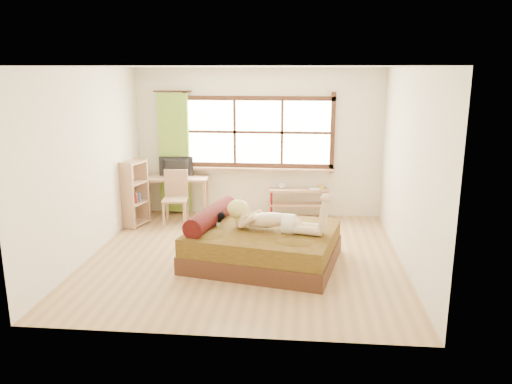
# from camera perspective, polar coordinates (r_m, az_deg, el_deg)

# --- Properties ---
(floor) EXTENTS (4.50, 4.50, 0.00)m
(floor) POSITION_cam_1_polar(r_m,az_deg,el_deg) (7.36, -1.32, -7.40)
(floor) COLOR #9E754C
(floor) RESTS_ON ground
(ceiling) EXTENTS (4.50, 4.50, 0.00)m
(ceiling) POSITION_cam_1_polar(r_m,az_deg,el_deg) (6.86, -1.45, 14.13)
(ceiling) COLOR white
(ceiling) RESTS_ON wall_back
(wall_back) EXTENTS (4.50, 0.00, 4.50)m
(wall_back) POSITION_cam_1_polar(r_m,az_deg,el_deg) (9.19, 0.28, 5.62)
(wall_back) COLOR silver
(wall_back) RESTS_ON floor
(wall_front) EXTENTS (4.50, 0.00, 4.50)m
(wall_front) POSITION_cam_1_polar(r_m,az_deg,el_deg) (4.81, -4.52, -2.08)
(wall_front) COLOR silver
(wall_front) RESTS_ON floor
(wall_left) EXTENTS (0.00, 4.50, 4.50)m
(wall_left) POSITION_cam_1_polar(r_m,az_deg,el_deg) (7.58, -18.55, 3.13)
(wall_left) COLOR silver
(wall_left) RESTS_ON floor
(wall_right) EXTENTS (0.00, 4.50, 4.50)m
(wall_right) POSITION_cam_1_polar(r_m,az_deg,el_deg) (7.08, 17.03, 2.52)
(wall_right) COLOR silver
(wall_right) RESTS_ON floor
(window) EXTENTS (2.80, 0.16, 1.46)m
(window) POSITION_cam_1_polar(r_m,az_deg,el_deg) (9.14, 0.26, 6.58)
(window) COLOR #FFEDBF
(window) RESTS_ON wall_back
(curtain) EXTENTS (0.55, 0.10, 2.20)m
(curtain) POSITION_cam_1_polar(r_m,az_deg,el_deg) (9.37, -9.30, 4.36)
(curtain) COLOR #568F27
(curtain) RESTS_ON wall_back
(bed) EXTENTS (2.27, 1.96, 0.76)m
(bed) POSITION_cam_1_polar(r_m,az_deg,el_deg) (7.07, 0.41, -5.95)
(bed) COLOR black
(bed) RESTS_ON floor
(woman) EXTENTS (1.44, 0.67, 0.60)m
(woman) POSITION_cam_1_polar(r_m,az_deg,el_deg) (6.84, 2.03, -2.03)
(woman) COLOR #D2AC87
(woman) RESTS_ON bed
(kitten) EXTENTS (0.32, 0.18, 0.24)m
(kitten) POSITION_cam_1_polar(r_m,az_deg,el_deg) (7.14, -4.91, -2.90)
(kitten) COLOR black
(kitten) RESTS_ON bed
(desk) EXTENTS (1.24, 0.66, 0.75)m
(desk) POSITION_cam_1_polar(r_m,az_deg,el_deg) (9.28, -9.18, 1.12)
(desk) COLOR #9F7456
(desk) RESTS_ON floor
(monitor) EXTENTS (0.63, 0.14, 0.36)m
(monitor) POSITION_cam_1_polar(r_m,az_deg,el_deg) (9.27, -9.17, 2.86)
(monitor) COLOR black
(monitor) RESTS_ON desk
(chair) EXTENTS (0.46, 0.46, 0.94)m
(chair) POSITION_cam_1_polar(r_m,az_deg,el_deg) (8.95, -9.16, -0.20)
(chair) COLOR #9F7456
(chair) RESTS_ON floor
(pipe_shelf) EXTENTS (1.11, 0.38, 0.61)m
(pipe_shelf) POSITION_cam_1_polar(r_m,az_deg,el_deg) (9.17, 4.94, -0.52)
(pipe_shelf) COLOR #9F7456
(pipe_shelf) RESTS_ON floor
(cup) EXTENTS (0.15, 0.15, 0.11)m
(cup) POSITION_cam_1_polar(r_m,az_deg,el_deg) (9.12, 3.01, 0.72)
(cup) COLOR gray
(cup) RESTS_ON pipe_shelf
(book) EXTENTS (0.19, 0.24, 0.02)m
(book) POSITION_cam_1_polar(r_m,az_deg,el_deg) (9.13, 6.15, 0.38)
(book) COLOR gray
(book) RESTS_ON pipe_shelf
(bookshelf) EXTENTS (0.40, 0.55, 1.15)m
(bookshelf) POSITION_cam_1_polar(r_m,az_deg,el_deg) (8.89, -13.75, -0.10)
(bookshelf) COLOR #9F7456
(bookshelf) RESTS_ON floor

